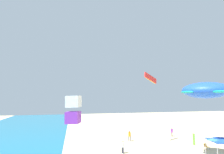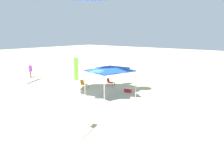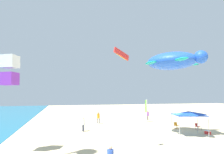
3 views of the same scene
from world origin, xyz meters
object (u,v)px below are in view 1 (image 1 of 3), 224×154
(person_kite_handler, at_px, (123,146))
(kite_parafoil_red, at_px, (150,78))
(person_far_stroller, at_px, (172,131))
(kite_box_white, at_px, (73,109))
(person_watching_sky, at_px, (130,135))
(kite_turtle_blue, at_px, (207,90))
(folding_chair_left_of_tent, at_px, (206,146))
(canopy_tent, at_px, (223,139))
(banner_flag, at_px, (195,151))

(person_kite_handler, bearing_deg, kite_parafoil_red, 111.76)
(person_kite_handler, height_order, kite_parafoil_red, kite_parafoil_red)
(person_far_stroller, xyz_separation_m, kite_box_white, (-15.74, 19.12, 5.67))
(person_watching_sky, relative_size, kite_parafoil_red, 0.60)
(person_kite_handler, distance_m, kite_turtle_blue, 13.42)
(folding_chair_left_of_tent, relative_size, kite_parafoil_red, 0.28)
(folding_chair_left_of_tent, distance_m, kite_turtle_blue, 9.32)
(canopy_tent, height_order, kite_parafoil_red, kite_parafoil_red)
(person_watching_sky, xyz_separation_m, kite_turtle_blue, (-10.77, -7.03, 7.56))
(person_watching_sky, distance_m, kite_box_white, 17.97)
(kite_box_white, distance_m, kite_turtle_blue, 17.24)
(banner_flag, xyz_separation_m, kite_parafoil_red, (12.76, -1.49, 8.44))
(folding_chair_left_of_tent, distance_m, banner_flag, 11.21)
(canopy_tent, xyz_separation_m, kite_turtle_blue, (0.34, 1.67, 6.14))
(person_kite_handler, relative_size, kite_box_white, 0.72)
(canopy_tent, bearing_deg, kite_parafoil_red, 30.79)
(folding_chair_left_of_tent, height_order, person_kite_handler, person_kite_handler)
(folding_chair_left_of_tent, bearing_deg, kite_box_white, -166.80)
(person_far_stroller, relative_size, kite_parafoil_red, 0.57)
(canopy_tent, distance_m, kite_parafoil_red, 13.57)
(folding_chair_left_of_tent, bearing_deg, kite_parafoil_red, 135.17)
(kite_parafoil_red, bearing_deg, canopy_tent, -84.04)
(person_far_stroller, height_order, kite_parafoil_red, kite_parafoil_red)
(person_far_stroller, relative_size, kite_box_white, 0.68)
(folding_chair_left_of_tent, bearing_deg, person_watching_sky, 137.27)
(banner_flag, bearing_deg, kite_turtle_blue, -52.38)
(banner_flag, xyz_separation_m, person_far_stroller, (16.56, -7.52, -1.58))
(banner_flag, bearing_deg, person_watching_sky, 6.95)
(canopy_tent, xyz_separation_m, kite_box_white, (-2.87, 18.49, 4.19))
(canopy_tent, relative_size, kite_turtle_blue, 0.51)
(banner_flag, bearing_deg, kite_parafoil_red, -6.66)
(person_kite_handler, xyz_separation_m, person_watching_sky, (6.03, -2.98, 0.00))
(folding_chair_left_of_tent, distance_m, person_kite_handler, 12.63)
(canopy_tent, distance_m, kite_turtle_blue, 6.37)
(person_far_stroller, xyz_separation_m, kite_turtle_blue, (-12.53, 2.30, 7.63))
(person_kite_handler, relative_size, kite_turtle_blue, 0.24)
(person_far_stroller, bearing_deg, canopy_tent, 30.53)
(person_far_stroller, bearing_deg, kite_parafoil_red, -24.45)
(kite_box_white, height_order, kite_parafoil_red, kite_parafoil_red)
(folding_chair_left_of_tent, height_order, kite_turtle_blue, kite_turtle_blue)
(banner_flag, bearing_deg, person_far_stroller, -24.43)
(banner_flag, xyz_separation_m, kite_turtle_blue, (4.03, -5.23, 6.05))
(canopy_tent, relative_size, person_watching_sky, 2.15)
(kite_turtle_blue, bearing_deg, kite_parafoil_red, 161.14)
(kite_parafoil_red, bearing_deg, banner_flag, -121.49)
(folding_chair_left_of_tent, distance_m, kite_parafoil_red, 13.23)
(kite_box_white, bearing_deg, folding_chair_left_of_tent, 128.71)
(kite_box_white, relative_size, kite_parafoil_red, 0.83)
(person_far_stroller, xyz_separation_m, person_watching_sky, (-1.76, 9.33, 0.07))
(person_kite_handler, relative_size, person_watching_sky, 1.00)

